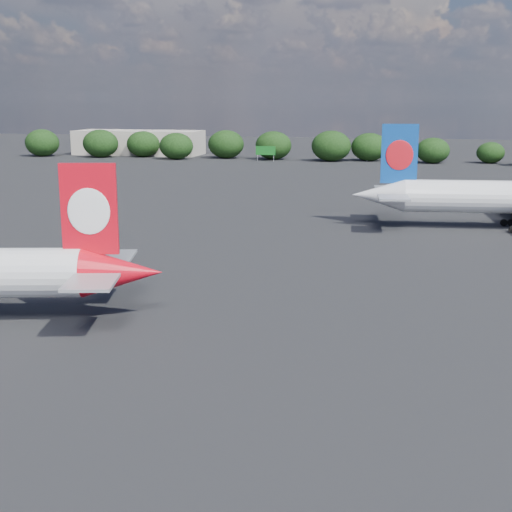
# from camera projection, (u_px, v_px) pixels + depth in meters

# --- Properties ---
(ground) EXTENTS (500.00, 500.00, 0.00)m
(ground) POSITION_uv_depth(u_px,v_px,m) (220.00, 234.00, 100.97)
(ground) COLOR black
(ground) RESTS_ON ground
(terminal_building) EXTENTS (42.00, 16.00, 8.00)m
(terminal_building) POSITION_uv_depth(u_px,v_px,m) (139.00, 143.00, 239.72)
(terminal_building) COLOR #A4998E
(terminal_building) RESTS_ON ground
(highway_sign) EXTENTS (6.00, 0.30, 4.50)m
(highway_sign) POSITION_uv_depth(u_px,v_px,m) (266.00, 151.00, 214.59)
(highway_sign) COLOR #13601B
(highway_sign) RESTS_ON ground
(billboard_yellow) EXTENTS (5.00, 0.30, 5.50)m
(billboard_yellow) POSITION_uv_depth(u_px,v_px,m) (367.00, 148.00, 213.70)
(billboard_yellow) COLOR yellow
(billboard_yellow) RESTS_ON ground
(horizon_treeline) EXTENTS (207.53, 17.18, 9.18)m
(horizon_treeline) POSITION_uv_depth(u_px,v_px,m) (312.00, 147.00, 215.21)
(horizon_treeline) COLOR black
(horizon_treeline) RESTS_ON ground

